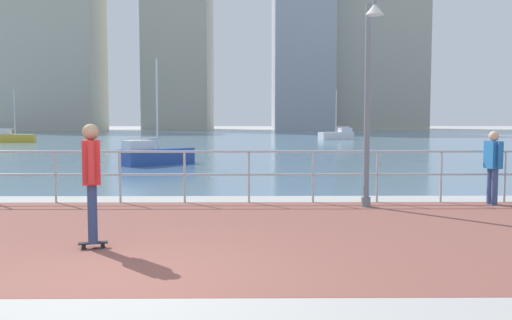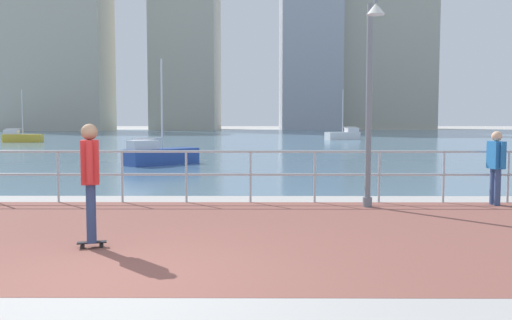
# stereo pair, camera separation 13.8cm
# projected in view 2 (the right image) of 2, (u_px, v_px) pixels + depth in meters

# --- Properties ---
(ground) EXTENTS (220.00, 220.00, 0.00)m
(ground) POSITION_uv_depth(u_px,v_px,m) (240.00, 141.00, 45.95)
(ground) COLOR #ADAAA5
(brick_paving) EXTENTS (28.00, 6.38, 0.01)m
(brick_paving) POSITION_uv_depth(u_px,v_px,m) (160.00, 232.00, 8.67)
(brick_paving) COLOR brown
(brick_paving) RESTS_ON ground
(harbor_water) EXTENTS (180.00, 88.00, 0.00)m
(harbor_water) POSITION_uv_depth(u_px,v_px,m) (244.00, 137.00, 56.73)
(harbor_water) COLOR slate
(harbor_water) RESTS_ON ground
(waterfront_railing) EXTENTS (25.25, 0.06, 1.14)m
(waterfront_railing) POSITION_uv_depth(u_px,v_px,m) (186.00, 166.00, 11.79)
(waterfront_railing) COLOR #B2BCC1
(waterfront_railing) RESTS_ON ground
(lamppost) EXTENTS (0.36, 0.82, 4.72)m
(lamppost) POSITION_uv_depth(u_px,v_px,m) (371.00, 79.00, 10.86)
(lamppost) COLOR slate
(lamppost) RESTS_ON ground
(skateboarder) EXTENTS (0.41, 0.55, 1.74)m
(skateboarder) POSITION_uv_depth(u_px,v_px,m) (90.00, 174.00, 7.55)
(skateboarder) COLOR black
(skateboarder) RESTS_ON ground
(bystander) EXTENTS (0.29, 0.56, 1.56)m
(bystander) POSITION_uv_depth(u_px,v_px,m) (496.00, 162.00, 11.40)
(bystander) COLOR #384C7A
(bystander) RESTS_ON ground
(sailboat_white) EXTENTS (3.37, 2.23, 4.55)m
(sailboat_white) POSITION_uv_depth(u_px,v_px,m) (344.00, 135.00, 49.45)
(sailboat_white) COLOR white
(sailboat_white) RESTS_ON ground
(sailboat_blue) EXTENTS (2.83, 2.74, 4.22)m
(sailboat_blue) POSITION_uv_depth(u_px,v_px,m) (160.00, 155.00, 21.73)
(sailboat_blue) COLOR #284799
(sailboat_blue) RESTS_ON ground
(sailboat_navy) EXTENTS (3.07, 1.16, 4.22)m
(sailboat_navy) POSITION_uv_depth(u_px,v_px,m) (22.00, 137.00, 43.67)
(sailboat_navy) COLOR gold
(sailboat_navy) RESTS_ON ground
(tower_concrete) EXTENTS (17.19, 10.05, 29.23)m
(tower_concrete) POSITION_uv_depth(u_px,v_px,m) (54.00, 46.00, 87.94)
(tower_concrete) COLOR #B2AD99
(tower_concrete) RESTS_ON ground
(tower_beige) EXTENTS (10.74, 16.90, 49.19)m
(tower_beige) POSITION_uv_depth(u_px,v_px,m) (309.00, 3.00, 102.18)
(tower_beige) COLOR #A3A8B2
(tower_beige) RESTS_ON ground
(tower_brick) EXTENTS (17.97, 14.03, 28.95)m
(tower_brick) POSITION_uv_depth(u_px,v_px,m) (382.00, 60.00, 106.93)
(tower_brick) COLOR #B2AD99
(tower_brick) RESTS_ON ground
(tower_glass) EXTENTS (11.11, 17.02, 47.03)m
(tower_glass) POSITION_uv_depth(u_px,v_px,m) (187.00, 4.00, 97.85)
(tower_glass) COLOR #B2AD99
(tower_glass) RESTS_ON ground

